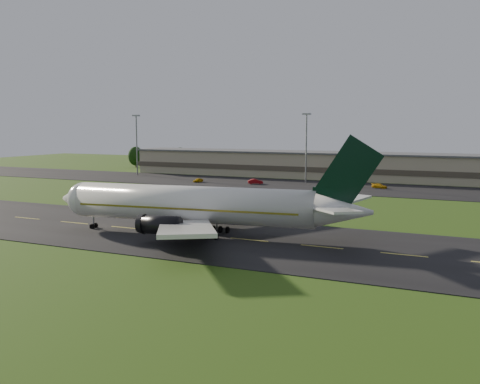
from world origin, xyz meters
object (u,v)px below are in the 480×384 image
at_px(light_mast_west, 137,137).
at_px(service_vehicle_b, 255,181).
at_px(terminal, 325,166).
at_px(light_mast_centre, 306,139).
at_px(service_vehicle_a, 198,180).
at_px(service_vehicle_c, 344,186).
at_px(service_vehicle_d, 379,186).
at_px(airliner, 198,205).

bearing_deg(light_mast_west, service_vehicle_b, -11.94).
relative_size(terminal, light_mast_west, 7.13).
height_order(light_mast_centre, service_vehicle_a, light_mast_centre).
bearing_deg(service_vehicle_b, light_mast_west, 50.92).
relative_size(service_vehicle_a, service_vehicle_c, 0.74).
height_order(light_mast_west, service_vehicle_d, light_mast_west).
relative_size(light_mast_west, service_vehicle_b, 4.72).
bearing_deg(light_mast_west, terminal, 14.76).
relative_size(airliner, light_mast_centre, 2.51).
xyz_separation_m(light_mast_centre, service_vehicle_a, (-29.23, -12.66, -12.04)).
height_order(airliner, light_mast_west, light_mast_west).
xyz_separation_m(terminal, light_mast_west, (-61.40, -16.18, 8.75)).
bearing_deg(light_mast_centre, service_vehicle_d, -14.66).
height_order(airliner, service_vehicle_b, airliner).
bearing_deg(service_vehicle_a, service_vehicle_d, 18.15).
bearing_deg(service_vehicle_a, service_vehicle_c, 14.19).
xyz_separation_m(service_vehicle_a, service_vehicle_b, (17.44, 2.47, 0.12)).
relative_size(terminal, service_vehicle_d, 34.34).
height_order(light_mast_west, service_vehicle_a, light_mast_west).
height_order(airliner, service_vehicle_c, airliner).
xyz_separation_m(airliner, service_vehicle_d, (14.15, 74.00, -3.95)).
relative_size(light_mast_west, service_vehicle_a, 5.84).
bearing_deg(service_vehicle_a, terminal, 53.97).
bearing_deg(airliner, service_vehicle_a, 111.63).
distance_m(service_vehicle_a, service_vehicle_c, 43.15).
xyz_separation_m(terminal, service_vehicle_c, (12.43, -26.21, -3.23)).
distance_m(service_vehicle_a, service_vehicle_b, 17.62).
height_order(terminal, service_vehicle_d, terminal).
bearing_deg(airliner, service_vehicle_d, 71.60).
bearing_deg(light_mast_centre, service_vehicle_b, -139.15).
xyz_separation_m(airliner, service_vehicle_a, (-37.59, 67.23, -3.97)).
bearing_deg(service_vehicle_d, light_mast_west, 104.25).
xyz_separation_m(airliner, service_vehicle_c, (5.48, 69.86, -3.90)).
xyz_separation_m(light_mast_west, service_vehicle_b, (48.22, -10.19, -11.93)).
distance_m(service_vehicle_a, service_vehicle_d, 52.18).
bearing_deg(airliner, light_mast_west, 122.98).
bearing_deg(service_vehicle_a, service_vehicle_b, 18.74).
bearing_deg(service_vehicle_d, service_vehicle_b, 115.48).
height_order(airliner, light_mast_centre, light_mast_centre).
xyz_separation_m(light_mast_west, service_vehicle_c, (73.84, -10.03, -11.98)).
bearing_deg(service_vehicle_d, service_vehicle_c, 133.83).
bearing_deg(airliner, terminal, 86.57).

